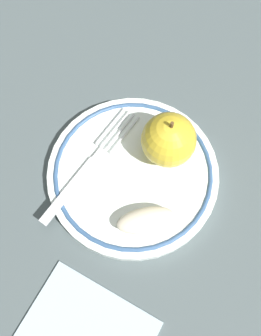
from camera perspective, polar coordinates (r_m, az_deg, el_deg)
The scene contains 6 objects.
ground_plane at distance 0.51m, azimuth -0.68°, elevation -0.36°, with size 2.00×2.00×0.00m, color #4A5658.
plate at distance 0.50m, azimuth 0.00°, elevation -1.23°, with size 0.23×0.23×0.02m.
apple_red_whole at distance 0.47m, azimuth 5.83°, elevation 4.28°, with size 0.07×0.07×0.08m.
apple_slice_front at distance 0.46m, azimuth 2.34°, elevation -7.94°, with size 0.07×0.03×0.02m, color beige.
fork at distance 0.49m, azimuth -6.61°, elevation -0.01°, with size 0.19×0.04×0.00m.
napkin_folded at distance 0.48m, azimuth -6.94°, elevation -24.11°, with size 0.11×0.15×0.01m, color #AAC2CF.
Camera 1 is at (-0.14, -0.13, 0.48)m, focal length 40.00 mm.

